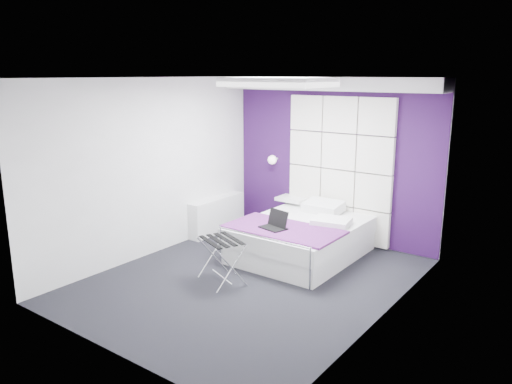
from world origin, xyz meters
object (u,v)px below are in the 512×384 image
wall_lamp (273,159)px  laptop (275,224)px  luggage_rack (222,261)px  bed (301,237)px  radiator (217,215)px  nightstand (293,199)px

wall_lamp → laptop: size_ratio=0.42×
luggage_rack → bed: bearing=100.3°
radiator → laptop: 1.81m
laptop → radiator: bearing=170.9°
nightstand → luggage_rack: bearing=-81.0°
radiator → bed: 1.77m
wall_lamp → laptop: wall_lamp is taller
nightstand → laptop: (0.59, -1.39, 0.01)m
wall_lamp → nightstand: 0.75m
luggage_rack → radiator: bearing=155.8°
nightstand → laptop: 1.51m
luggage_rack → wall_lamp: bearing=132.1°
luggage_rack → nightstand: bearing=122.4°
radiator → laptop: size_ratio=3.36×
wall_lamp → bed: size_ratio=0.08×
wall_lamp → radiator: 1.35m
radiator → luggage_rack: (1.43, -1.56, -0.01)m
radiator → laptop: (1.65, -0.67, 0.31)m
laptop → nightstand: bearing=125.8°
wall_lamp → laptop: (1.01, -1.43, -0.61)m
bed → nightstand: bed is taller
wall_lamp → bed: 1.71m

